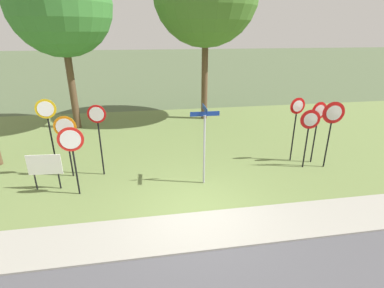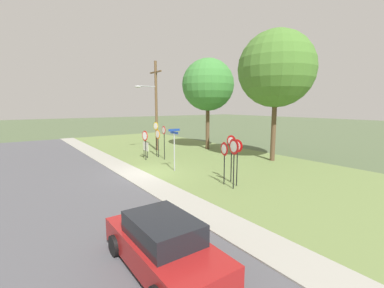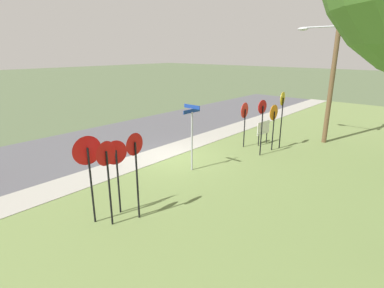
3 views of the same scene
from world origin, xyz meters
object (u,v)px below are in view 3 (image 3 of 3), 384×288
at_px(yield_sign_near_left, 88,159).
at_px(yield_sign_far_right, 107,164).
at_px(stop_sign_near_left, 274,117).
at_px(stop_sign_far_left, 245,115).
at_px(stop_sign_far_center, 262,116).
at_px(utility_pole, 332,57).
at_px(yield_sign_near_right, 116,160).
at_px(stop_sign_near_right, 282,108).
at_px(yield_sign_far_left, 135,156).
at_px(notice_board, 263,129).
at_px(street_name_post, 192,132).

bearing_deg(yield_sign_near_left, yield_sign_far_right, 126.58).
bearing_deg(stop_sign_near_left, stop_sign_far_left, -69.33).
height_order(stop_sign_far_center, utility_pole, utility_pole).
distance_m(stop_sign_far_left, yield_sign_near_right, 8.30).
bearing_deg(utility_pole, yield_sign_near_left, -9.85).
xyz_separation_m(stop_sign_near_left, stop_sign_far_left, (0.47, -1.35, 0.01)).
bearing_deg(yield_sign_near_left, stop_sign_near_right, -176.08).
bearing_deg(stop_sign_near_right, yield_sign_near_right, -12.50).
distance_m(yield_sign_near_left, yield_sign_far_left, 1.28).
distance_m(yield_sign_near_right, utility_pole, 12.36).
xyz_separation_m(stop_sign_far_left, notice_board, (-1.08, 0.54, -0.85)).
xyz_separation_m(yield_sign_near_right, yield_sign_far_left, (-0.18, 0.69, 0.22)).
distance_m(yield_sign_near_right, notice_board, 9.40).
height_order(stop_sign_far_left, yield_sign_far_right, yield_sign_far_right).
relative_size(stop_sign_near_right, yield_sign_near_left, 1.10).
relative_size(stop_sign_near_left, yield_sign_near_right, 0.99).
height_order(stop_sign_near_left, street_name_post, street_name_post).
distance_m(street_name_post, utility_pole, 8.69).
xyz_separation_m(stop_sign_near_right, notice_board, (-0.05, -0.96, -1.23)).
height_order(yield_sign_near_left, utility_pole, utility_pole).
bearing_deg(yield_sign_near_right, street_name_post, -160.69).
height_order(stop_sign_far_left, yield_sign_near_right, yield_sign_near_right).
xyz_separation_m(yield_sign_far_right, notice_board, (-9.92, -0.52, -1.02)).
relative_size(yield_sign_near_right, yield_sign_far_right, 0.93).
distance_m(yield_sign_far_right, notice_board, 9.99).
bearing_deg(yield_sign_far_left, stop_sign_near_right, 172.96).
xyz_separation_m(yield_sign_far_left, street_name_post, (-3.92, -1.27, -0.29)).
height_order(yield_sign_far_left, street_name_post, street_name_post).
bearing_deg(stop_sign_far_center, yield_sign_near_left, 1.15).
xyz_separation_m(yield_sign_far_right, street_name_post, (-4.66, -0.97, -0.20)).
bearing_deg(stop_sign_near_right, stop_sign_near_left, -21.84).
bearing_deg(yield_sign_far_left, stop_sign_far_left, -176.64).
xyz_separation_m(stop_sign_near_left, stop_sign_far_center, (1.11, -0.05, 0.23)).
xyz_separation_m(stop_sign_far_center, yield_sign_far_right, (8.20, -0.25, -0.04)).
bearing_deg(utility_pole, yield_sign_near_right, -10.01).
relative_size(yield_sign_far_right, notice_board, 2.00).
distance_m(yield_sign_far_left, yield_sign_far_right, 0.81).
distance_m(stop_sign_far_center, yield_sign_far_left, 7.46).
bearing_deg(yield_sign_near_right, stop_sign_far_left, -164.17).
height_order(stop_sign_far_left, utility_pole, utility_pole).
distance_m(stop_sign_near_right, notice_board, 1.56).
relative_size(utility_pole, notice_board, 6.61).
bearing_deg(stop_sign_far_center, utility_pole, 167.23).
distance_m(yield_sign_far_left, street_name_post, 4.13).
bearing_deg(stop_sign_near_left, yield_sign_near_right, -3.04).
relative_size(stop_sign_far_center, yield_sign_far_left, 1.01).
xyz_separation_m(stop_sign_far_left, street_name_post, (4.17, 0.09, -0.03)).
distance_m(stop_sign_far_left, notice_board, 1.48).
distance_m(yield_sign_near_left, notice_board, 10.24).
height_order(stop_sign_far_left, street_name_post, street_name_post).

